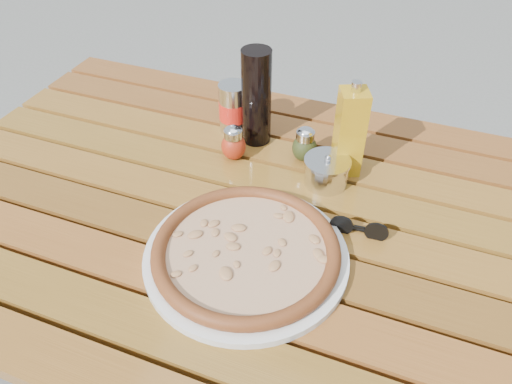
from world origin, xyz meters
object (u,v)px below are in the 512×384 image
(pizza, at_px, (246,250))
(oregano_shaker, at_px, (305,145))
(pepper_shaker, at_px, (233,143))
(olive_oil_cruet, at_px, (350,132))
(table, at_px, (253,237))
(plate, at_px, (246,256))
(soda_can, at_px, (233,108))
(sunglasses, at_px, (359,229))
(dark_bottle, at_px, (256,97))
(parmesan_tin, at_px, (327,171))

(pizza, bearing_deg, oregano_shaker, 88.52)
(pizza, xyz_separation_m, pepper_shaker, (-0.14, 0.27, 0.02))
(oregano_shaker, xyz_separation_m, olive_oil_cruet, (0.09, -0.00, 0.06))
(table, bearing_deg, pepper_shaker, 124.83)
(plate, bearing_deg, soda_can, 116.09)
(oregano_shaker, relative_size, sunglasses, 0.75)
(dark_bottle, bearing_deg, pepper_shaker, -103.76)
(olive_oil_cruet, bearing_deg, parmesan_tin, -114.53)
(pizza, relative_size, parmesan_tin, 3.59)
(plate, xyz_separation_m, parmesan_tin, (0.07, 0.26, 0.02))
(pepper_shaker, bearing_deg, oregano_shaker, 18.88)
(parmesan_tin, bearing_deg, table, -130.03)
(pizza, height_order, olive_oil_cruet, olive_oil_cruet)
(olive_oil_cruet, relative_size, parmesan_tin, 1.77)
(table, relative_size, plate, 3.89)
(oregano_shaker, relative_size, dark_bottle, 0.37)
(plate, bearing_deg, pizza, 0.00)
(sunglasses, bearing_deg, dark_bottle, 137.69)
(pepper_shaker, distance_m, oregano_shaker, 0.15)
(dark_bottle, bearing_deg, olive_oil_cruet, -10.17)
(pepper_shaker, xyz_separation_m, parmesan_tin, (0.21, -0.01, -0.01))
(plate, xyz_separation_m, dark_bottle, (-0.12, 0.35, 0.10))
(plate, relative_size, olive_oil_cruet, 1.71)
(plate, xyz_separation_m, pepper_shaker, (-0.14, 0.27, 0.03))
(table, xyz_separation_m, oregano_shaker, (0.05, 0.20, 0.11))
(pizza, height_order, parmesan_tin, parmesan_tin)
(plate, xyz_separation_m, olive_oil_cruet, (0.10, 0.31, 0.09))
(oregano_shaker, bearing_deg, dark_bottle, 164.65)
(oregano_shaker, distance_m, dark_bottle, 0.15)
(table, distance_m, sunglasses, 0.23)
(pepper_shaker, distance_m, dark_bottle, 0.11)
(sunglasses, bearing_deg, pizza, -147.13)
(soda_can, bearing_deg, parmesan_tin, -23.96)
(dark_bottle, bearing_deg, oregano_shaker, -15.35)
(pepper_shaker, distance_m, soda_can, 0.11)
(soda_can, bearing_deg, olive_oil_cruet, -11.18)
(soda_can, height_order, parmesan_tin, soda_can)
(oregano_shaker, xyz_separation_m, parmesan_tin, (0.07, -0.06, -0.01))
(pepper_shaker, distance_m, parmesan_tin, 0.21)
(table, xyz_separation_m, soda_can, (-0.14, 0.25, 0.13))
(table, relative_size, olive_oil_cruet, 6.67)
(soda_can, relative_size, olive_oil_cruet, 0.57)
(table, xyz_separation_m, sunglasses, (0.21, 0.01, 0.09))
(table, relative_size, pepper_shaker, 17.07)
(parmesan_tin, height_order, sunglasses, parmesan_tin)
(sunglasses, bearing_deg, pepper_shaker, 151.31)
(parmesan_tin, bearing_deg, oregano_shaker, 136.68)
(plate, bearing_deg, dark_bottle, 108.39)
(plate, height_order, dark_bottle, dark_bottle)
(pepper_shaker, height_order, soda_can, soda_can)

